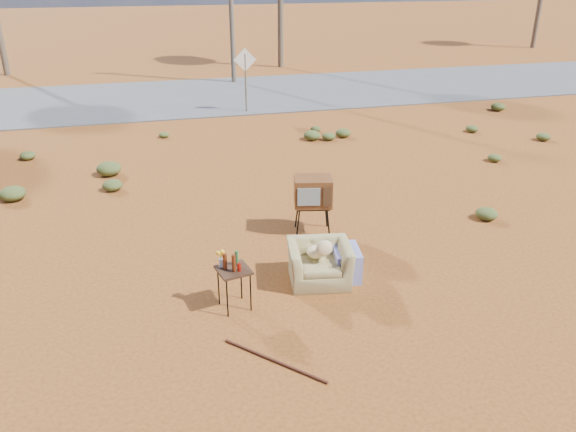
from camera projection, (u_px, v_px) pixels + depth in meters
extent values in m
plane|color=#94501D|center=(297.00, 295.00, 8.81)|extent=(140.00, 140.00, 0.00)
cube|color=#565659|center=(195.00, 96.00, 22.04)|extent=(140.00, 7.00, 0.04)
imported|color=#998853|center=(319.00, 257.00, 9.05)|extent=(1.09, 0.80, 0.87)
ellipsoid|color=#E2C18A|center=(316.00, 252.00, 9.06)|extent=(0.32, 0.32, 0.19)
ellipsoid|color=#E2C18A|center=(324.00, 248.00, 8.80)|extent=(0.28, 0.14, 0.28)
cube|color=navy|center=(346.00, 263.00, 9.25)|extent=(0.52, 0.71, 0.51)
cube|color=black|center=(313.00, 205.00, 10.66)|extent=(0.71, 0.60, 0.03)
cylinder|color=black|center=(298.00, 224.00, 10.56)|extent=(0.04, 0.04, 0.56)
cylinder|color=black|center=(328.00, 223.00, 10.58)|extent=(0.04, 0.04, 0.56)
cylinder|color=black|center=(297.00, 214.00, 10.96)|extent=(0.04, 0.04, 0.56)
cylinder|color=black|center=(326.00, 214.00, 10.98)|extent=(0.04, 0.04, 0.56)
cube|color=brown|center=(313.00, 191.00, 10.54)|extent=(0.80, 0.68, 0.54)
cube|color=gray|center=(309.00, 197.00, 10.28)|extent=(0.41, 0.11, 0.34)
cube|color=#472D19|center=(327.00, 197.00, 10.29)|extent=(0.16, 0.05, 0.38)
cube|color=#351E13|center=(234.00, 270.00, 8.24)|extent=(0.54, 0.54, 0.04)
cylinder|color=black|center=(227.00, 298.00, 8.14)|extent=(0.02, 0.02, 0.65)
cylinder|color=black|center=(251.00, 292.00, 8.29)|extent=(0.02, 0.02, 0.65)
cylinder|color=black|center=(219.00, 286.00, 8.45)|extent=(0.02, 0.02, 0.65)
cylinder|color=black|center=(241.00, 280.00, 8.60)|extent=(0.02, 0.02, 0.65)
cylinder|color=#511F0D|center=(225.00, 262.00, 8.17)|extent=(0.06, 0.06, 0.24)
cylinder|color=#511F0D|center=(234.00, 264.00, 8.11)|extent=(0.06, 0.06, 0.26)
cylinder|color=#265A29|center=(237.00, 258.00, 8.30)|extent=(0.06, 0.06, 0.22)
cylinder|color=red|center=(239.00, 267.00, 8.15)|extent=(0.06, 0.06, 0.12)
cylinder|color=silver|center=(221.00, 263.00, 8.26)|extent=(0.07, 0.07, 0.13)
ellipsoid|color=yellow|center=(221.00, 254.00, 8.20)|extent=(0.15, 0.15, 0.11)
cylinder|color=#511F15|center=(274.00, 360.00, 7.32)|extent=(1.11, 1.20, 0.04)
cylinder|color=brown|center=(246.00, 84.00, 19.34)|extent=(0.06, 0.06, 2.00)
cube|color=silver|center=(245.00, 60.00, 19.01)|extent=(0.78, 0.04, 0.78)
ellipsoid|color=#515927|center=(487.00, 214.00, 11.40)|extent=(0.44, 0.44, 0.24)
ellipsoid|color=#515927|center=(109.00, 169.00, 13.78)|extent=(0.60, 0.60, 0.33)
ellipsoid|color=#515927|center=(495.00, 158.00, 14.77)|extent=(0.36, 0.36, 0.20)
ellipsoid|color=#515927|center=(329.00, 136.00, 16.57)|extent=(0.40, 0.40, 0.22)
ellipsoid|color=#515927|center=(164.00, 135.00, 16.81)|extent=(0.30, 0.30, 0.17)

